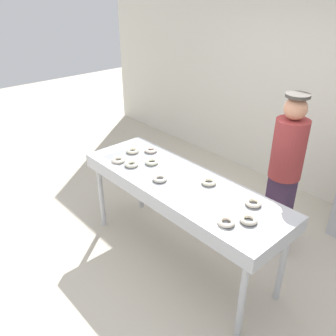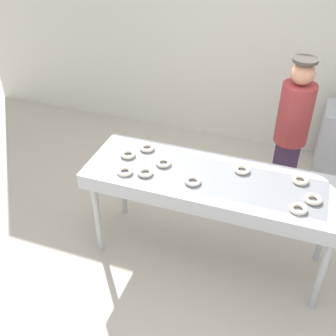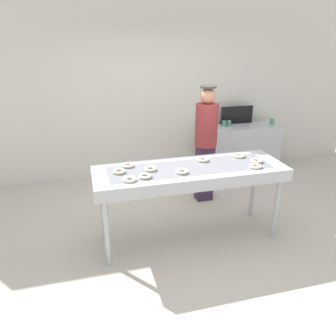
{
  "view_description": "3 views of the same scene",
  "coord_description": "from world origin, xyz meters",
  "px_view_note": "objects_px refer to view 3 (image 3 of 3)",
  "views": [
    {
      "loc": [
        2.05,
        -2.01,
        2.59
      ],
      "look_at": [
        -0.24,
        0.06,
        0.94
      ],
      "focal_mm": 37.74,
      "sensor_mm": 36.0,
      "label": 1
    },
    {
      "loc": [
        0.59,
        -2.78,
        3.05
      ],
      "look_at": [
        -0.41,
        0.02,
        0.91
      ],
      "focal_mm": 44.85,
      "sensor_mm": 36.0,
      "label": 2
    },
    {
      "loc": [
        -1.13,
        -3.28,
        2.31
      ],
      "look_at": [
        -0.29,
        -0.11,
        0.99
      ],
      "focal_mm": 34.99,
      "sensor_mm": 36.0,
      "label": 3
    }
  ],
  "objects_px": {
    "sugar_donut_2": "(203,160)",
    "prep_counter": "(239,149)",
    "sugar_donut_7": "(150,169)",
    "sugar_donut_6": "(128,165)",
    "sugar_donut_9": "(145,176)",
    "menu_display": "(237,115)",
    "sugar_donut_0": "(182,172)",
    "paper_cup_1": "(272,121)",
    "sugar_donut_1": "(130,179)",
    "paper_cup_2": "(229,123)",
    "fryer_conveyor": "(190,174)",
    "sugar_donut_8": "(256,166)",
    "sugar_donut_3": "(119,171)",
    "sugar_donut_5": "(257,161)",
    "paper_cup_0": "(224,123)",
    "worker_baker": "(206,139)",
    "sugar_donut_4": "(239,156)"
  },
  "relations": [
    {
      "from": "sugar_donut_2",
      "to": "prep_counter",
      "type": "height_order",
      "value": "sugar_donut_2"
    },
    {
      "from": "sugar_donut_1",
      "to": "sugar_donut_2",
      "type": "xyz_separation_m",
      "value": [
        0.94,
        0.36,
        0.0
      ]
    },
    {
      "from": "sugar_donut_0",
      "to": "paper_cup_2",
      "type": "relative_size",
      "value": 1.39
    },
    {
      "from": "sugar_donut_1",
      "to": "sugar_donut_3",
      "type": "height_order",
      "value": "same"
    },
    {
      "from": "sugar_donut_1",
      "to": "menu_display",
      "type": "height_order",
      "value": "menu_display"
    },
    {
      "from": "sugar_donut_9",
      "to": "paper_cup_2",
      "type": "xyz_separation_m",
      "value": [
        1.89,
        2.02,
        -0.04
      ]
    },
    {
      "from": "menu_display",
      "to": "fryer_conveyor",
      "type": "bearing_deg",
      "value": -127.66
    },
    {
      "from": "sugar_donut_4",
      "to": "paper_cup_2",
      "type": "height_order",
      "value": "sugar_donut_4"
    },
    {
      "from": "prep_counter",
      "to": "fryer_conveyor",
      "type": "bearing_deg",
      "value": -130.79
    },
    {
      "from": "sugar_donut_2",
      "to": "menu_display",
      "type": "bearing_deg",
      "value": 54.12
    },
    {
      "from": "sugar_donut_1",
      "to": "sugar_donut_2",
      "type": "relative_size",
      "value": 1.0
    },
    {
      "from": "sugar_donut_2",
      "to": "sugar_donut_8",
      "type": "distance_m",
      "value": 0.62
    },
    {
      "from": "sugar_donut_4",
      "to": "paper_cup_0",
      "type": "distance_m",
      "value": 1.78
    },
    {
      "from": "menu_display",
      "to": "sugar_donut_9",
      "type": "bearing_deg",
      "value": -134.25
    },
    {
      "from": "sugar_donut_8",
      "to": "paper_cup_2",
      "type": "height_order",
      "value": "sugar_donut_8"
    },
    {
      "from": "sugar_donut_1",
      "to": "sugar_donut_5",
      "type": "height_order",
      "value": "same"
    },
    {
      "from": "sugar_donut_0",
      "to": "paper_cup_1",
      "type": "distance_m",
      "value": 2.99
    },
    {
      "from": "worker_baker",
      "to": "sugar_donut_8",
      "type": "bearing_deg",
      "value": 84.18
    },
    {
      "from": "sugar_donut_9",
      "to": "sugar_donut_7",
      "type": "bearing_deg",
      "value": 62.09
    },
    {
      "from": "sugar_donut_6",
      "to": "prep_counter",
      "type": "relative_size",
      "value": 0.1
    },
    {
      "from": "sugar_donut_7",
      "to": "paper_cup_0",
      "type": "distance_m",
      "value": 2.51
    },
    {
      "from": "sugar_donut_8",
      "to": "paper_cup_0",
      "type": "bearing_deg",
      "value": 75.53
    },
    {
      "from": "sugar_donut_3",
      "to": "paper_cup_2",
      "type": "height_order",
      "value": "sugar_donut_3"
    },
    {
      "from": "prep_counter",
      "to": "paper_cup_0",
      "type": "relative_size",
      "value": 13.96
    },
    {
      "from": "sugar_donut_2",
      "to": "sugar_donut_3",
      "type": "height_order",
      "value": "same"
    },
    {
      "from": "sugar_donut_1",
      "to": "sugar_donut_9",
      "type": "relative_size",
      "value": 1.0
    },
    {
      "from": "sugar_donut_7",
      "to": "sugar_donut_6",
      "type": "bearing_deg",
      "value": 142.17
    },
    {
      "from": "sugar_donut_0",
      "to": "sugar_donut_8",
      "type": "xyz_separation_m",
      "value": [
        0.85,
        -0.06,
        0.0
      ]
    },
    {
      "from": "sugar_donut_1",
      "to": "sugar_donut_9",
      "type": "height_order",
      "value": "same"
    },
    {
      "from": "sugar_donut_3",
      "to": "sugar_donut_2",
      "type": "bearing_deg",
      "value": 6.38
    },
    {
      "from": "sugar_donut_6",
      "to": "menu_display",
      "type": "xyz_separation_m",
      "value": [
        2.23,
        1.79,
        0.07
      ]
    },
    {
      "from": "sugar_donut_1",
      "to": "paper_cup_2",
      "type": "bearing_deg",
      "value": 45.08
    },
    {
      "from": "prep_counter",
      "to": "menu_display",
      "type": "bearing_deg",
      "value": 90.0
    },
    {
      "from": "sugar_donut_2",
      "to": "sugar_donut_8",
      "type": "bearing_deg",
      "value": -35.45
    },
    {
      "from": "sugar_donut_5",
      "to": "worker_baker",
      "type": "height_order",
      "value": "worker_baker"
    },
    {
      "from": "sugar_donut_5",
      "to": "paper_cup_0",
      "type": "relative_size",
      "value": 1.39
    },
    {
      "from": "sugar_donut_8",
      "to": "paper_cup_0",
      "type": "relative_size",
      "value": 1.39
    },
    {
      "from": "paper_cup_0",
      "to": "sugar_donut_7",
      "type": "bearing_deg",
      "value": -132.84
    },
    {
      "from": "sugar_donut_6",
      "to": "sugar_donut_7",
      "type": "relative_size",
      "value": 1.0
    },
    {
      "from": "sugar_donut_6",
      "to": "sugar_donut_4",
      "type": "bearing_deg",
      "value": -1.15
    },
    {
      "from": "sugar_donut_1",
      "to": "paper_cup_1",
      "type": "bearing_deg",
      "value": 34.84
    },
    {
      "from": "sugar_donut_5",
      "to": "sugar_donut_6",
      "type": "xyz_separation_m",
      "value": [
        -1.5,
        0.25,
        0.0
      ]
    },
    {
      "from": "prep_counter",
      "to": "paper_cup_2",
      "type": "xyz_separation_m",
      "value": [
        -0.2,
        0.08,
        0.48
      ]
    },
    {
      "from": "fryer_conveyor",
      "to": "sugar_donut_7",
      "type": "bearing_deg",
      "value": 176.1
    },
    {
      "from": "sugar_donut_7",
      "to": "paper_cup_2",
      "type": "relative_size",
      "value": 1.39
    },
    {
      "from": "sugar_donut_6",
      "to": "sugar_donut_7",
      "type": "bearing_deg",
      "value": -37.83
    },
    {
      "from": "worker_baker",
      "to": "sugar_donut_7",
      "type": "bearing_deg",
      "value": 27.03
    },
    {
      "from": "sugar_donut_2",
      "to": "prep_counter",
      "type": "bearing_deg",
      "value": 50.75
    },
    {
      "from": "sugar_donut_8",
      "to": "menu_display",
      "type": "height_order",
      "value": "menu_display"
    },
    {
      "from": "worker_baker",
      "to": "paper_cup_1",
      "type": "xyz_separation_m",
      "value": [
        1.6,
        0.88,
        -0.05
      ]
    }
  ]
}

